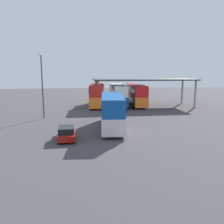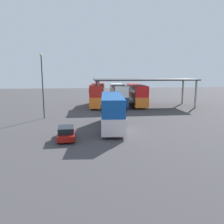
{
  "view_description": "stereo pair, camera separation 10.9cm",
  "coord_description": "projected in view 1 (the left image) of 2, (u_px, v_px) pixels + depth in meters",
  "views": [
    {
      "loc": [
        -4.17,
        -24.84,
        6.83
      ],
      "look_at": [
        -0.96,
        2.04,
        2.0
      ],
      "focal_mm": 36.69,
      "sensor_mm": 36.0,
      "label": 1
    },
    {
      "loc": [
        -4.06,
        -24.85,
        6.83
      ],
      "look_at": [
        -0.96,
        2.04,
        2.0
      ],
      "focal_mm": 36.69,
      "sensor_mm": 36.0,
      "label": 2
    }
  ],
  "objects": [
    {
      "name": "ground_plane",
      "position": [
        122.0,
        132.0,
        25.96
      ],
      "size": [
        140.0,
        140.0,
        0.0
      ],
      "primitive_type": "plane",
      "color": "#413E41"
    },
    {
      "name": "double_decker_main",
      "position": [
        112.0,
        110.0,
        27.46
      ],
      "size": [
        3.31,
        10.28,
        4.02
      ],
      "rotation": [
        0.0,
        0.0,
        1.49
      ],
      "color": "silver",
      "rests_on": "ground_plane"
    },
    {
      "name": "parked_hatchback",
      "position": [
        66.0,
        133.0,
        23.11
      ],
      "size": [
        1.87,
        3.93,
        1.35
      ],
      "rotation": [
        0.0,
        0.0,
        1.62
      ],
      "color": "#9B140E",
      "rests_on": "ground_plane"
    },
    {
      "name": "double_decker_near_canopy",
      "position": [
        97.0,
        94.0,
        45.12
      ],
      "size": [
        3.66,
        11.55,
        4.38
      ],
      "rotation": [
        0.0,
        0.0,
        1.47
      ],
      "color": "orange",
      "rests_on": "ground_plane"
    },
    {
      "name": "double_decker_mid_row",
      "position": [
        118.0,
        94.0,
        45.45
      ],
      "size": [
        2.78,
        10.8,
        4.22
      ],
      "rotation": [
        0.0,
        0.0,
        1.55
      ],
      "color": "navy",
      "rests_on": "ground_plane"
    },
    {
      "name": "double_decker_far_right",
      "position": [
        136.0,
        94.0,
        45.8
      ],
      "size": [
        2.79,
        10.98,
        4.18
      ],
      "rotation": [
        0.0,
        0.0,
        1.54
      ],
      "color": "orange",
      "rests_on": "ground_plane"
    },
    {
      "name": "depot_canopy",
      "position": [
        144.0,
        81.0,
        44.18
      ],
      "size": [
        19.62,
        7.17,
        5.37
      ],
      "rotation": [
        0.0,
        0.0,
        0.01
      ],
      "color": "#33353A",
      "rests_on": "ground_plane"
    },
    {
      "name": "lamppost_tall",
      "position": [
        42.0,
        79.0,
        32.65
      ],
      "size": [
        0.44,
        0.44,
        9.32
      ],
      "color": "#33353A",
      "rests_on": "ground_plane"
    }
  ]
}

